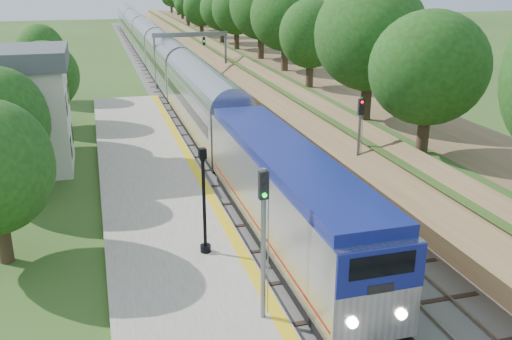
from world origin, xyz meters
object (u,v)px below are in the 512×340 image
object	(u,v)px
train	(157,54)
signal_farside	(359,136)
signal_gantry	(190,45)
lamppost_far	(204,207)
station_building	(3,110)
signal_platform	(263,229)

from	to	relation	value
train	signal_farside	bearing A→B (deg)	-82.47
signal_gantry	train	size ratio (longest dim) A/B	0.07
lamppost_far	signal_farside	world-z (taller)	signal_farside
station_building	signal_farside	size ratio (longest dim) A/B	1.50
signal_gantry	signal_platform	bearing A→B (deg)	-96.58
lamppost_far	signal_platform	distance (m)	5.98
signal_gantry	station_building	bearing A→B (deg)	-123.38
signal_gantry	lamppost_far	bearing A→B (deg)	-98.93
lamppost_far	signal_platform	size ratio (longest dim) A/B	0.85
lamppost_far	train	bearing A→B (deg)	85.70
station_building	signal_platform	world-z (taller)	station_building
station_building	signal_farside	bearing A→B (deg)	-27.05
station_building	signal_farside	distance (m)	22.68
station_building	signal_platform	bearing A→B (deg)	-62.75
train	lamppost_far	bearing A→B (deg)	-94.30
train	lamppost_far	distance (m)	52.56
signal_gantry	lamppost_far	distance (m)	41.37
signal_gantry	signal_platform	world-z (taller)	signal_platform
signal_gantry	lamppost_far	size ratio (longest dim) A/B	1.70
signal_platform	signal_farside	size ratio (longest dim) A/B	1.02
lamppost_far	signal_gantry	bearing A→B (deg)	81.07
signal_farside	signal_platform	bearing A→B (deg)	-129.00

